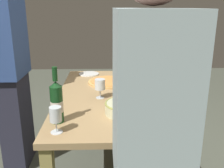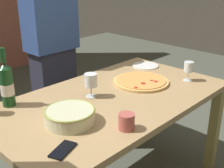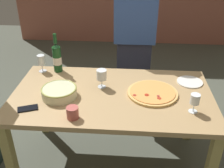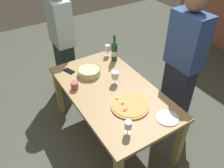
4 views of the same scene
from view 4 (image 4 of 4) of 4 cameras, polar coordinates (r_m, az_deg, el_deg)
name	(u,v)px [view 4 (image 4 of 4)]	position (r m, az deg, el deg)	size (l,w,h in m)	color
ground_plane	(112,134)	(3.14, 0.00, -12.15)	(8.00, 8.00, 0.00)	#505548
dining_table	(112,96)	(2.67, 0.00, -3.06)	(1.60, 0.90, 0.75)	tan
pizza	(130,106)	(2.41, 4.41, -5.29)	(0.40, 0.40, 0.03)	#DFAF62
serving_bowl	(89,71)	(2.84, -5.63, 3.08)	(0.28, 0.28, 0.08)	beige
wine_bottle	(114,51)	(3.06, 0.56, 8.07)	(0.08, 0.08, 0.36)	#16441D
wine_glass_near_pizza	(128,126)	(2.10, 3.97, -10.11)	(0.07, 0.07, 0.14)	white
wine_glass_by_bottle	(107,49)	(3.18, -1.11, 8.60)	(0.07, 0.07, 0.16)	white
wine_glass_far_left	(115,76)	(2.65, 0.75, 2.04)	(0.08, 0.08, 0.16)	white
cup_amber	(75,85)	(2.64, -9.13, -0.35)	(0.08, 0.08, 0.09)	#B9564E
side_plate	(167,118)	(2.35, 13.40, -8.08)	(0.22, 0.22, 0.01)	white
cell_phone	(69,71)	(2.96, -10.47, 3.14)	(0.07, 0.14, 0.01)	black
person_host	(62,41)	(3.44, -12.06, 10.20)	(0.40, 0.24, 1.68)	#20312B
person_guest_left	(183,63)	(2.91, 16.91, 4.89)	(0.43, 0.24, 1.77)	#2B2B3D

